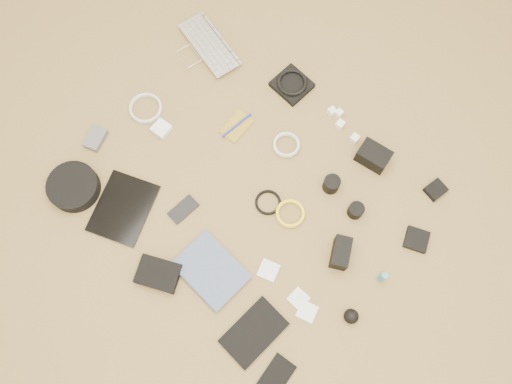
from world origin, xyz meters
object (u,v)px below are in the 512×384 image
Objects in this scene: dslr_camera at (373,156)px; paperback at (192,289)px; phone at (183,209)px; headphone_case at (74,187)px; laptop at (201,51)px; tablet at (123,208)px.

paperback is at bearing -110.11° from dslr_camera.
headphone_case reaches higher than phone.
headphone_case is at bearing -144.58° from phone.
laptop is 0.87m from dslr_camera.
tablet is 0.42m from paperback.
paperback reaches higher than phone.
paperback is at bearing -27.90° from tablet.
paperback is at bearing -34.30° from phone.
dslr_camera is 0.87m from paperback.
headphone_case is (-0.39, -0.19, 0.02)m from phone.
dslr_camera is 1.01m from tablet.
tablet is (-0.66, -0.76, -0.03)m from dslr_camera.
headphone_case is at bearing -140.47° from dslr_camera.
paperback is (-0.24, -0.84, -0.02)m from dslr_camera.
laptop is 2.59× the size of dslr_camera.
dslr_camera is at bearing -8.76° from paperback.
paperback reaches higher than tablet.
headphone_case reaches higher than paperback.
tablet is 1.05× the size of paperback.
dslr_camera is 0.62× the size of headphone_case.
dslr_camera is 0.78m from phone.
paperback is (0.62, -0.81, -0.00)m from laptop.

